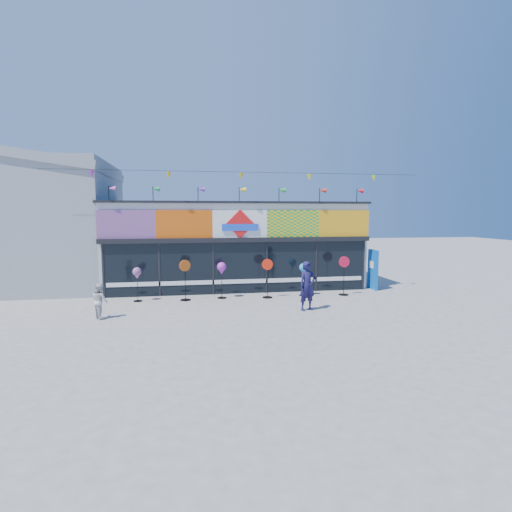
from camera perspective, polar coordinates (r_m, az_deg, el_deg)
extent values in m
plane|color=slate|center=(14.62, -0.55, -7.99)|extent=(80.00, 80.00, 0.00)
cube|color=silver|center=(20.18, -3.21, 1.67)|extent=(12.00, 5.00, 4.00)
cube|color=black|center=(17.75, -2.29, -1.70)|extent=(11.60, 0.12, 2.30)
cube|color=black|center=(17.58, -2.29, 2.32)|extent=(12.00, 0.30, 0.20)
cube|color=white|center=(17.81, -2.27, -3.63)|extent=(11.40, 0.10, 0.18)
cube|color=black|center=(20.13, -3.25, 7.49)|extent=(12.20, 5.20, 0.10)
cube|color=black|center=(17.96, -20.98, -2.01)|extent=(0.08, 0.14, 2.30)
cube|color=black|center=(17.65, -13.64, -1.91)|extent=(0.08, 0.14, 2.30)
cube|color=black|center=(17.63, -6.16, -1.78)|extent=(0.08, 0.14, 2.30)
cube|color=black|center=(17.92, 1.53, -1.62)|extent=(0.08, 0.14, 2.30)
cube|color=black|center=(18.50, 8.54, -1.44)|extent=(0.08, 0.14, 2.30)
cube|color=black|center=(19.33, 15.04, -1.26)|extent=(0.08, 0.14, 2.30)
cube|color=red|center=(17.62, -18.03, 4.31)|extent=(2.40, 0.08, 1.20)
cube|color=#E4540C|center=(17.43, -10.18, 4.50)|extent=(2.40, 0.08, 1.20)
cube|color=white|center=(17.57, -2.31, 4.60)|extent=(2.40, 0.08, 1.20)
cube|color=yellow|center=(18.03, 5.31, 4.62)|extent=(2.40, 0.08, 1.20)
cube|color=#F8A214|center=(18.78, 12.43, 4.56)|extent=(2.40, 0.08, 1.20)
cube|color=red|center=(17.51, -2.28, 4.60)|extent=(1.27, 0.06, 1.27)
cube|color=blue|center=(17.49, -2.27, 4.11)|extent=(1.60, 0.05, 0.30)
cube|color=#DD4993|center=(17.78, -15.58, -2.53)|extent=(0.78, 0.03, 0.78)
cube|color=#A7239F|center=(17.66, -11.81, -1.83)|extent=(0.92, 0.03, 0.92)
cube|color=#291BE6|center=(17.61, -8.01, -0.68)|extent=(0.78, 0.03, 0.78)
cube|color=blue|center=(17.75, -4.18, -2.35)|extent=(0.92, 0.03, 0.92)
cube|color=orange|center=(17.85, -0.43, -1.34)|extent=(0.78, 0.03, 0.78)
cube|color=yellow|center=(18.03, 3.25, -0.16)|extent=(0.92, 0.03, 0.92)
cube|color=#201BED|center=(18.39, 6.82, -1.71)|extent=(0.78, 0.03, 0.78)
cube|color=green|center=(18.74, 10.27, -1.23)|extent=(0.92, 0.03, 0.92)
cylinder|color=black|center=(17.97, -20.28, 8.25)|extent=(0.03, 0.03, 0.70)
cone|color=#E74DAD|center=(17.96, -19.87, 9.07)|extent=(0.30, 0.22, 0.22)
cylinder|color=black|center=(17.73, -14.50, 8.47)|extent=(0.03, 0.03, 0.70)
cone|color=#169545|center=(17.73, -14.07, 9.29)|extent=(0.30, 0.22, 0.22)
cylinder|color=black|center=(17.67, -8.28, 8.61)|extent=(0.03, 0.03, 0.70)
cone|color=purple|center=(17.69, -7.84, 9.42)|extent=(0.30, 0.22, 0.22)
cylinder|color=black|center=(17.81, -2.42, 8.65)|extent=(0.03, 0.03, 0.70)
cone|color=yellow|center=(17.84, -1.97, 9.45)|extent=(0.30, 0.22, 0.22)
cylinder|color=black|center=(18.12, 3.30, 8.60)|extent=(0.03, 0.03, 0.70)
cone|color=green|center=(18.16, 3.75, 9.38)|extent=(0.30, 0.22, 0.22)
cylinder|color=black|center=(18.63, 9.08, 8.46)|extent=(0.03, 0.03, 0.70)
cone|color=red|center=(18.69, 9.50, 9.22)|extent=(0.30, 0.22, 0.22)
cylinder|color=black|center=(19.28, 14.21, 8.27)|extent=(0.03, 0.03, 0.70)
cone|color=red|center=(19.35, 14.61, 9.00)|extent=(0.30, 0.22, 0.22)
cylinder|color=black|center=(17.23, -2.16, 11.90)|extent=(16.00, 0.01, 0.01)
cone|color=purple|center=(17.49, -22.42, 10.77)|extent=(0.20, 0.20, 0.28)
cone|color=gold|center=(17.09, -12.38, 11.21)|extent=(0.20, 0.20, 0.28)
cone|color=#E1B20B|center=(17.22, -2.16, 11.30)|extent=(0.20, 0.20, 0.28)
cone|color=#F0F514|center=(17.85, 7.62, 11.07)|extent=(0.20, 0.20, 0.28)
cone|color=#CEFF15|center=(18.94, 16.48, 10.59)|extent=(0.20, 0.20, 0.28)
cube|color=#929497|center=(22.41, -29.94, 3.86)|extent=(8.00, 7.00, 6.00)
cube|color=#929497|center=(22.55, -30.37, 11.75)|extent=(8.18, 7.20, 1.54)
cube|color=blue|center=(19.57, 16.36, -1.86)|extent=(0.19, 0.94, 1.86)
cube|color=white|center=(19.51, 16.19, -1.19)|extent=(0.06, 0.42, 0.33)
cylinder|color=black|center=(17.01, -16.51, -6.18)|extent=(0.35, 0.35, 0.03)
cylinder|color=black|center=(16.90, -16.57, -4.23)|extent=(0.02, 0.02, 1.15)
sphere|color=#DC49B9|center=(16.80, -16.64, -2.15)|extent=(0.35, 0.35, 0.35)
cone|color=#DC49B9|center=(16.84, -16.61, -2.90)|extent=(0.18, 0.18, 0.16)
cylinder|color=black|center=(16.76, -10.03, -6.19)|extent=(0.43, 0.43, 0.03)
cylinder|color=black|center=(16.63, -10.08, -3.80)|extent=(0.03, 0.03, 1.39)
cylinder|color=#CE5113|center=(16.52, -10.12, -1.36)|extent=(0.45, 0.21, 0.47)
cylinder|color=black|center=(16.98, -4.89, -5.97)|extent=(0.39, 0.39, 0.03)
cylinder|color=black|center=(16.86, -4.91, -3.83)|extent=(0.02, 0.02, 1.26)
sphere|color=#B427B9|center=(16.75, -4.94, -1.55)|extent=(0.39, 0.39, 0.39)
cone|color=#B427B9|center=(16.79, -4.93, -2.36)|extent=(0.19, 0.19, 0.17)
cylinder|color=black|center=(17.01, 1.63, -5.92)|extent=(0.42, 0.42, 0.03)
cylinder|color=black|center=(16.88, 1.64, -3.60)|extent=(0.03, 0.03, 1.37)
cylinder|color=#FF270D|center=(16.77, 1.65, -1.22)|extent=(0.46, 0.05, 0.46)
cylinder|color=black|center=(17.53, 6.73, -5.61)|extent=(0.36, 0.36, 0.03)
cylinder|color=black|center=(17.42, 6.75, -3.68)|extent=(0.02, 0.02, 1.17)
sphere|color=#1A83DF|center=(17.32, 6.78, -1.63)|extent=(0.36, 0.36, 0.36)
cone|color=#1A83DF|center=(17.36, 6.77, -2.36)|extent=(0.18, 0.18, 0.16)
cylinder|color=black|center=(17.96, 12.39, -5.41)|extent=(0.43, 0.43, 0.03)
cylinder|color=black|center=(17.83, 12.44, -3.14)|extent=(0.03, 0.03, 1.41)
cylinder|color=red|center=(17.73, 12.49, -0.81)|extent=(0.48, 0.06, 0.48)
imported|color=#18143F|center=(14.80, 7.36, -4.27)|extent=(0.76, 0.60, 1.81)
imported|color=silver|center=(14.62, -21.37, -5.99)|extent=(0.61, 0.67, 1.21)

